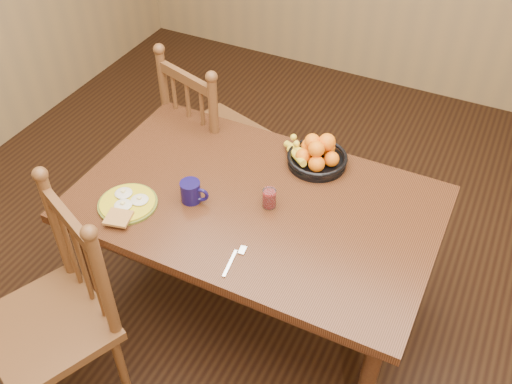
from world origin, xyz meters
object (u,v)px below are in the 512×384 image
at_px(chair_far, 214,138).
at_px(coffee_mug, 191,192).
at_px(breakfast_plate, 127,204).
at_px(dining_table, 256,214).
at_px(chair_near, 56,318).
at_px(fruit_bowl, 316,155).

distance_m(chair_far, coffee_mug, 0.83).
bearing_deg(breakfast_plate, chair_far, 94.60).
bearing_deg(chair_far, coffee_mug, 130.81).
distance_m(dining_table, coffee_mug, 0.32).
bearing_deg(chair_near, coffee_mug, 91.69).
distance_m(chair_near, fruit_bowl, 1.36).
bearing_deg(dining_table, chair_near, -124.09).
height_order(chair_far, breakfast_plate, chair_far).
distance_m(breakfast_plate, coffee_mug, 0.29).
bearing_deg(fruit_bowl, breakfast_plate, -134.80).
height_order(dining_table, fruit_bowl, fruit_bowl).
height_order(dining_table, coffee_mug, coffee_mug).
xyz_separation_m(breakfast_plate, fruit_bowl, (0.64, 0.64, 0.04)).
height_order(dining_table, chair_near, chair_near).
xyz_separation_m(breakfast_plate, coffee_mug, (0.24, 0.16, 0.04)).
bearing_deg(chair_near, breakfast_plate, 110.06).
height_order(chair_near, coffee_mug, chair_near).
height_order(dining_table, chair_far, chair_far).
bearing_deg(dining_table, coffee_mug, -154.00).
bearing_deg(breakfast_plate, dining_table, 29.82).
relative_size(chair_far, breakfast_plate, 3.58).
xyz_separation_m(chair_far, coffee_mug, (0.31, -0.72, 0.28)).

